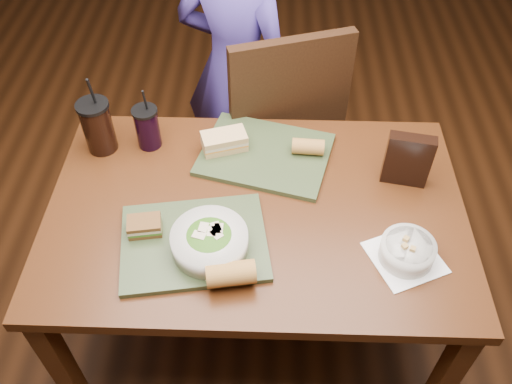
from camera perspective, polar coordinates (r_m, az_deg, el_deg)
ground at (r=2.30m, az=-0.00°, el=-13.91°), size 6.00×6.00×0.00m
dining_table at (r=1.75m, az=-0.00°, el=-3.54°), size 1.30×0.85×0.75m
chair_far at (r=2.23m, az=3.32°, el=7.10°), size 0.57×0.58×1.04m
diner at (r=2.34m, az=-2.14°, el=12.72°), size 0.59×0.49×1.38m
tray_near at (r=1.60m, az=-6.53°, el=-5.29°), size 0.47×0.38×0.02m
tray_far at (r=1.84m, az=0.97°, el=3.98°), size 0.49×0.42×0.02m
salad_bowl at (r=1.54m, az=-4.91°, el=-5.11°), size 0.22×0.22×0.07m
soup_bowl at (r=1.59m, az=15.63°, el=-5.98°), size 0.25×0.25×0.08m
sandwich_near at (r=1.62m, az=-11.65°, el=-3.52°), size 0.11×0.08×0.05m
sandwich_far at (r=1.83m, az=-3.36°, el=5.37°), size 0.17×0.12×0.06m
baguette_near at (r=1.47m, az=-2.66°, el=-8.59°), size 0.14×0.09×0.07m
baguette_far at (r=1.82m, az=5.50°, el=4.77°), size 0.11×0.06×0.05m
cup_cola at (r=1.89m, az=-16.32°, el=6.67°), size 0.11×0.11×0.29m
cup_berry at (r=1.87m, az=-11.37°, el=6.70°), size 0.09×0.09×0.23m
chip_bag at (r=1.76m, az=15.68°, el=3.28°), size 0.15×0.07×0.19m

